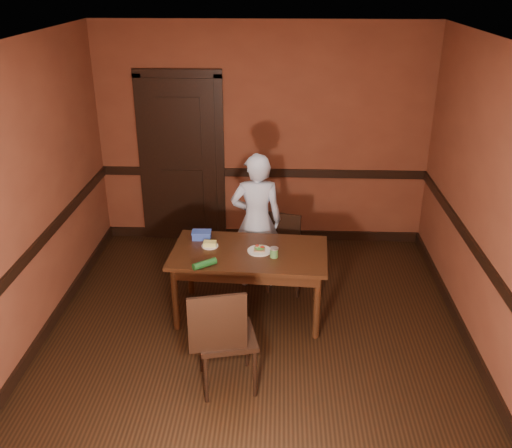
# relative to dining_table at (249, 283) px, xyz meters

# --- Properties ---
(floor) EXTENTS (4.00, 4.50, 0.01)m
(floor) POSITION_rel_dining_table_xyz_m (0.07, -0.47, -0.35)
(floor) COLOR black
(floor) RESTS_ON ground
(ceiling) EXTENTS (4.00, 4.50, 0.01)m
(ceiling) POSITION_rel_dining_table_xyz_m (0.07, -0.47, 2.35)
(ceiling) COLOR white
(ceiling) RESTS_ON ground
(wall_back) EXTENTS (4.00, 0.02, 2.70)m
(wall_back) POSITION_rel_dining_table_xyz_m (0.07, 1.78, 1.00)
(wall_back) COLOR brown
(wall_back) RESTS_ON ground
(wall_front) EXTENTS (4.00, 0.02, 2.70)m
(wall_front) POSITION_rel_dining_table_xyz_m (0.07, -2.72, 1.00)
(wall_front) COLOR brown
(wall_front) RESTS_ON ground
(wall_left) EXTENTS (0.02, 4.50, 2.70)m
(wall_left) POSITION_rel_dining_table_xyz_m (-1.93, -0.47, 1.00)
(wall_left) COLOR brown
(wall_left) RESTS_ON ground
(wall_right) EXTENTS (0.02, 4.50, 2.70)m
(wall_right) POSITION_rel_dining_table_xyz_m (2.07, -0.47, 1.00)
(wall_right) COLOR brown
(wall_right) RESTS_ON ground
(dado_back) EXTENTS (4.00, 0.03, 0.10)m
(dado_back) POSITION_rel_dining_table_xyz_m (0.07, 1.76, 0.55)
(dado_back) COLOR black
(dado_back) RESTS_ON ground
(dado_left) EXTENTS (0.03, 4.50, 0.10)m
(dado_left) POSITION_rel_dining_table_xyz_m (-1.91, -0.47, 0.55)
(dado_left) COLOR black
(dado_left) RESTS_ON ground
(dado_right) EXTENTS (0.03, 4.50, 0.10)m
(dado_right) POSITION_rel_dining_table_xyz_m (2.06, -0.47, 0.55)
(dado_right) COLOR black
(dado_right) RESTS_ON ground
(baseboard_back) EXTENTS (4.00, 0.03, 0.12)m
(baseboard_back) POSITION_rel_dining_table_xyz_m (0.07, 1.76, -0.29)
(baseboard_back) COLOR black
(baseboard_back) RESTS_ON ground
(baseboard_left) EXTENTS (0.03, 4.50, 0.12)m
(baseboard_left) POSITION_rel_dining_table_xyz_m (-1.91, -0.47, -0.29)
(baseboard_left) COLOR black
(baseboard_left) RESTS_ON ground
(baseboard_right) EXTENTS (0.03, 4.50, 0.12)m
(baseboard_right) POSITION_rel_dining_table_xyz_m (2.06, -0.47, -0.29)
(baseboard_right) COLOR black
(baseboard_right) RESTS_ON ground
(door) EXTENTS (1.05, 0.07, 2.20)m
(door) POSITION_rel_dining_table_xyz_m (-0.93, 1.75, 0.74)
(door) COLOR black
(door) RESTS_ON ground
(dining_table) EXTENTS (1.55, 0.93, 0.70)m
(dining_table) POSITION_rel_dining_table_xyz_m (0.00, 0.00, 0.00)
(dining_table) COLOR #331A0C
(dining_table) RESTS_ON floor
(chair_far) EXTENTS (0.47, 0.47, 0.81)m
(chair_far) POSITION_rel_dining_table_xyz_m (0.37, 0.52, 0.05)
(chair_far) COLOR black
(chair_far) RESTS_ON floor
(chair_near) EXTENTS (0.55, 0.55, 0.98)m
(chair_near) POSITION_rel_dining_table_xyz_m (-0.13, -1.08, 0.14)
(chair_near) COLOR black
(chair_near) RESTS_ON floor
(person) EXTENTS (0.58, 0.40, 1.50)m
(person) POSITION_rel_dining_table_xyz_m (0.04, 0.62, 0.40)
(person) COLOR silver
(person) RESTS_ON floor
(sandwich_plate) EXTENTS (0.23, 0.23, 0.06)m
(sandwich_plate) POSITION_rel_dining_table_xyz_m (0.10, -0.00, 0.37)
(sandwich_plate) COLOR silver
(sandwich_plate) RESTS_ON dining_table
(sauce_jar) EXTENTS (0.08, 0.08, 0.10)m
(sauce_jar) POSITION_rel_dining_table_xyz_m (0.24, -0.11, 0.40)
(sauce_jar) COLOR #528F45
(sauce_jar) RESTS_ON dining_table
(cheese_saucer) EXTENTS (0.17, 0.17, 0.05)m
(cheese_saucer) POSITION_rel_dining_table_xyz_m (-0.39, 0.09, 0.37)
(cheese_saucer) COLOR silver
(cheese_saucer) RESTS_ON dining_table
(food_tub) EXTENTS (0.20, 0.14, 0.08)m
(food_tub) POSITION_rel_dining_table_xyz_m (-0.50, 0.26, 0.39)
(food_tub) COLOR blue
(food_tub) RESTS_ON dining_table
(wrapped_veg) EXTENTS (0.22, 0.19, 0.07)m
(wrapped_veg) POSITION_rel_dining_table_xyz_m (-0.39, -0.34, 0.38)
(wrapped_veg) COLOR #19521D
(wrapped_veg) RESTS_ON dining_table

